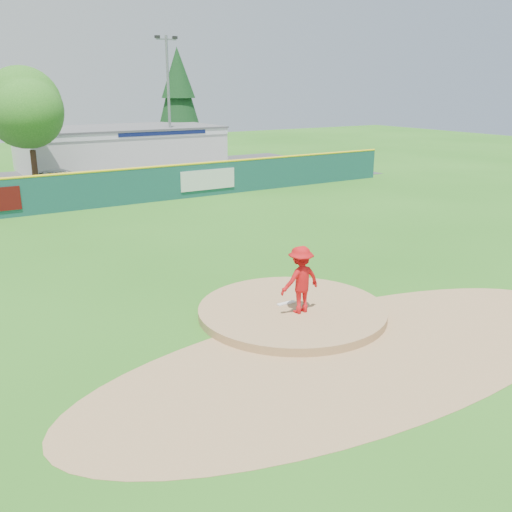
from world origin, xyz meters
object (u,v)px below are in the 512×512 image
deciduous_tree (29,118)px  conifer_tree (178,96)px  van (64,179)px  pool_building_grp (121,148)px  light_pole_right (169,98)px  pitcher (300,280)px

deciduous_tree → conifer_tree: size_ratio=0.77×
van → pool_building_grp: pool_building_grp is taller
van → conifer_tree: (13.23, 10.73, 4.91)m
pool_building_grp → van: bearing=-132.8°
pool_building_grp → deciduous_tree: (-8.00, -6.99, 2.89)m
deciduous_tree → light_pole_right: size_ratio=0.74×
van → conifer_tree: bearing=-39.1°
pitcher → light_pole_right: size_ratio=0.19×
van → pool_building_grp: size_ratio=0.29×
pool_building_grp → deciduous_tree: 11.01m
light_pole_right → van: bearing=-158.0°
van → conifer_tree: conifer_tree is taller
pitcher → van: bearing=-91.5°
deciduous_tree → light_pole_right: bearing=20.0°
conifer_tree → light_pole_right: light_pole_right is taller
conifer_tree → light_pole_right: (-4.00, -7.00, 0.00)m
van → deciduous_tree: (-1.77, -0.27, 3.92)m
pool_building_grp → conifer_tree: (7.00, 4.01, 3.88)m
pitcher → pool_building_grp: bearing=-102.5°
pool_building_grp → light_pole_right: (3.00, -2.99, 3.88)m
van → pitcher: bearing=-167.7°
pitcher → van: (-0.21, 25.68, -0.59)m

